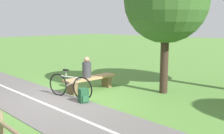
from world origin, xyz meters
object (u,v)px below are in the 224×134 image
object	(u,v)px
person_seated	(87,68)
tree_far_right	(166,1)
bench	(90,81)
bicycle	(70,86)
backpack	(83,96)

from	to	relation	value
person_seated	tree_far_right	world-z (taller)	tree_far_right
bench	tree_far_right	xyz separation A→B (m)	(-1.46, 2.13, 2.75)
bench	bicycle	world-z (taller)	bicycle
bench	person_seated	world-z (taller)	person_seated
bicycle	tree_far_right	size ratio (longest dim) A/B	0.38
person_seated	bench	bearing A→B (deg)	-180.00
bicycle	tree_far_right	xyz separation A→B (m)	(-2.59, 1.87, 2.70)
bench	backpack	bearing A→B (deg)	44.65
bicycle	backpack	xyz separation A→B (m)	(0.07, 0.72, -0.17)
bench	backpack	world-z (taller)	bench
bench	backpack	size ratio (longest dim) A/B	4.69
tree_far_right	bench	bearing A→B (deg)	-55.59
bench	bicycle	xyz separation A→B (m)	(1.13, 0.26, 0.05)
bicycle	backpack	size ratio (longest dim) A/B	3.89
bench	person_seated	xyz separation A→B (m)	(0.15, -0.01, 0.46)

